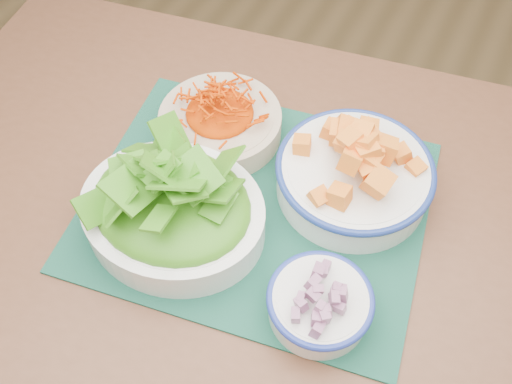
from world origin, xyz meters
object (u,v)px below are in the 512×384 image
Objects in this scene: table at (261,255)px; lettuce_bowl at (171,202)px; squash_bowl at (356,168)px; carrot_bowl at (220,119)px; onion_bowl at (320,301)px; placemat at (256,204)px.

lettuce_bowl reaches higher than table.
table is at bearing -129.71° from squash_bowl.
squash_bowl is at bearing -2.51° from carrot_bowl.
squash_bowl is 0.27m from lettuce_bowl.
carrot_bowl reaches higher than onion_bowl.
table is 4.77× the size of lettuce_bowl.
placemat is at bearing -40.91° from carrot_bowl.
carrot_bowl reaches higher than placemat.
onion_bowl is at bearing -11.26° from lettuce_bowl.
carrot_bowl is at bearing 128.86° from table.
squash_bowl is at bearing 41.43° from table.
squash_bowl is 0.21m from onion_bowl.
squash_bowl is at bearing 28.60° from placemat.
table is 0.21m from onion_bowl.
squash_bowl is 1.84× the size of onion_bowl.
onion_bowl is (0.27, -0.22, -0.00)m from carrot_bowl.
carrot_bowl is 1.54× the size of onion_bowl.
lettuce_bowl is at bearing -81.40° from carrot_bowl.
placemat is 2.22× the size of carrot_bowl.
placemat is (-0.02, 0.03, 0.10)m from table.
placemat is 0.20m from onion_bowl.
placemat reaches higher than table.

